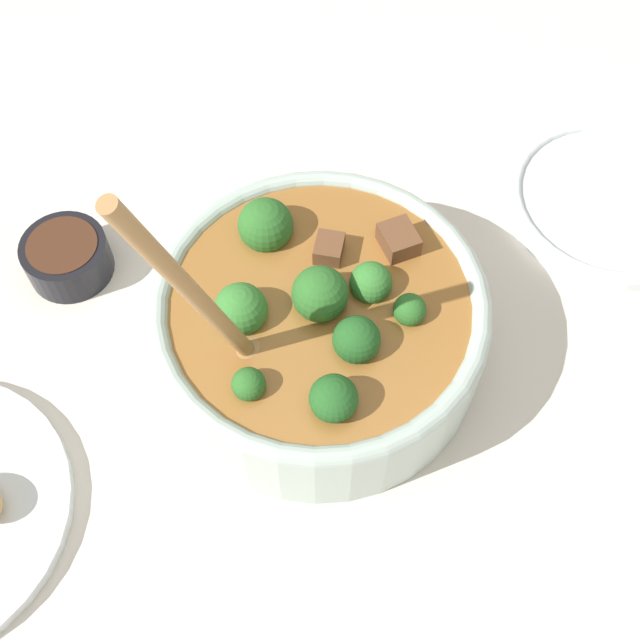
% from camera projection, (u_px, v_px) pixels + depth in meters
% --- Properties ---
extents(ground_plane, '(4.00, 4.00, 0.00)m').
position_uv_depth(ground_plane, '(320.00, 352.00, 0.67)').
color(ground_plane, silver).
extents(stew_bowl, '(0.26, 0.26, 0.29)m').
position_uv_depth(stew_bowl, '(319.00, 322.00, 0.62)').
color(stew_bowl, '#B2C6BC').
rests_on(stew_bowl, ground_plane).
extents(condiment_bowl, '(0.07, 0.07, 0.04)m').
position_uv_depth(condiment_bowl, '(67.00, 256.00, 0.69)').
color(condiment_bowl, black).
rests_on(condiment_bowl, ground_plane).
extents(empty_plate, '(0.19, 0.19, 0.02)m').
position_uv_depth(empty_plate, '(611.00, 200.00, 0.74)').
color(empty_plate, white).
rests_on(empty_plate, ground_plane).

